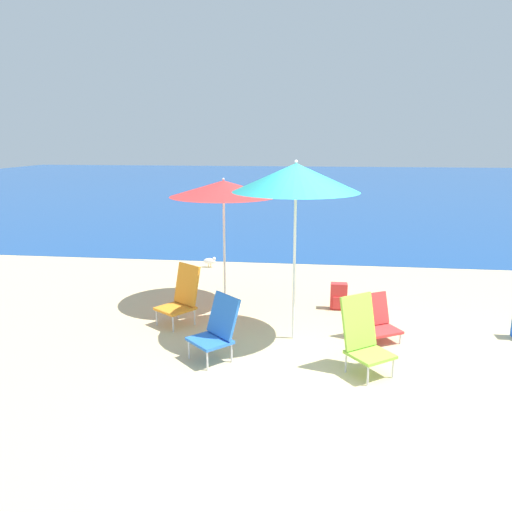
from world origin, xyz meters
name	(u,v)px	position (x,y,z in m)	size (l,w,h in m)	color
ground_plane	(370,381)	(0.00, 0.00, 0.00)	(60.00, 60.00, 0.00)	#D1BA89
sea_water	(330,184)	(0.00, 25.35, 0.00)	(60.00, 40.00, 0.01)	#19478C
beach_umbrella_teal	(296,178)	(-0.94, 1.15, 2.20)	(1.66, 1.66, 2.42)	white
beach_umbrella_red	(223,189)	(-2.13, 2.43, 1.92)	(1.71, 1.71, 2.09)	white
beach_chair_red	(376,319)	(0.18, 1.26, 0.28)	(0.66, 0.66, 0.62)	silver
beach_chair_blue	(217,327)	(-1.85, 0.39, 0.41)	(0.71, 0.71, 0.80)	silver
beach_chair_orange	(182,295)	(-2.61, 1.53, 0.43)	(0.69, 0.71, 0.87)	silver
beach_chair_lime	(363,336)	(-0.08, 0.25, 0.44)	(0.68, 0.70, 0.91)	silver
backpack_red	(339,296)	(-0.28, 2.46, 0.21)	(0.27, 0.19, 0.43)	red
seagull	(210,261)	(-2.91, 4.84, 0.14)	(0.27, 0.11, 0.23)	gold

